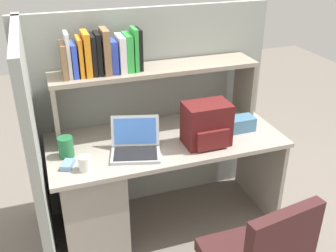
# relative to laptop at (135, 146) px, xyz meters

# --- Properties ---
(ground_plane) EXTENTS (8.00, 8.00, 0.00)m
(ground_plane) POSITION_rel_laptop_xyz_m (0.24, 0.11, -0.78)
(ground_plane) COLOR slate
(desk) EXTENTS (1.60, 0.70, 0.73)m
(desk) POSITION_rel_laptop_xyz_m (-0.15, 0.11, -0.38)
(desk) COLOR #AAA093
(desk) RESTS_ON ground_plane
(cubicle_partition_rear) EXTENTS (1.84, 0.05, 1.55)m
(cubicle_partition_rear) POSITION_rel_laptop_xyz_m (0.24, 0.49, -0.01)
(cubicle_partition_rear) COLOR #939991
(cubicle_partition_rear) RESTS_ON ground_plane
(cubicle_partition_left) EXTENTS (0.05, 1.06, 1.55)m
(cubicle_partition_left) POSITION_rel_laptop_xyz_m (-0.61, 0.06, -0.01)
(cubicle_partition_left) COLOR #939991
(cubicle_partition_left) RESTS_ON ground_plane
(overhead_hutch) EXTENTS (1.44, 0.28, 0.45)m
(overhead_hutch) POSITION_rel_laptop_xyz_m (0.24, 0.31, 0.30)
(overhead_hutch) COLOR gray
(overhead_hutch) RESTS_ON desk
(reference_books_on_shelf) EXTENTS (0.52, 0.18, 0.29)m
(reference_books_on_shelf) POSITION_rel_laptop_xyz_m (-0.12, 0.32, 0.53)
(reference_books_on_shelf) COLOR olive
(reference_books_on_shelf) RESTS_ON overhead_hutch
(laptop) EXTENTS (0.37, 0.34, 0.22)m
(laptop) POSITION_rel_laptop_xyz_m (0.00, 0.00, 0.00)
(laptop) COLOR #B7BABF
(laptop) RESTS_ON desk
(backpack) EXTENTS (0.30, 0.23, 0.29)m
(backpack) POSITION_rel_laptop_xyz_m (0.48, -0.04, 0.09)
(backpack) COLOR #591919
(backpack) RESTS_ON desk
(computer_mouse) EXTENTS (0.10, 0.12, 0.03)m
(computer_mouse) POSITION_rel_laptop_xyz_m (-0.43, -0.04, -0.03)
(computer_mouse) COLOR #7299C6
(computer_mouse) RESTS_ON desk
(paper_cup) EXTENTS (0.08, 0.08, 0.09)m
(paper_cup) POSITION_rel_laptop_xyz_m (-0.34, -0.10, -0.01)
(paper_cup) COLOR white
(paper_cup) RESTS_ON desk
(tissue_box) EXTENTS (0.22, 0.12, 0.10)m
(tissue_box) POSITION_rel_laptop_xyz_m (0.78, 0.06, -0.00)
(tissue_box) COLOR teal
(tissue_box) RESTS_ON desk
(snack_canister) EXTENTS (0.10, 0.10, 0.13)m
(snack_canister) POSITION_rel_laptop_xyz_m (-0.42, 0.10, 0.02)
(snack_canister) COLOR #26723F
(snack_canister) RESTS_ON desk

